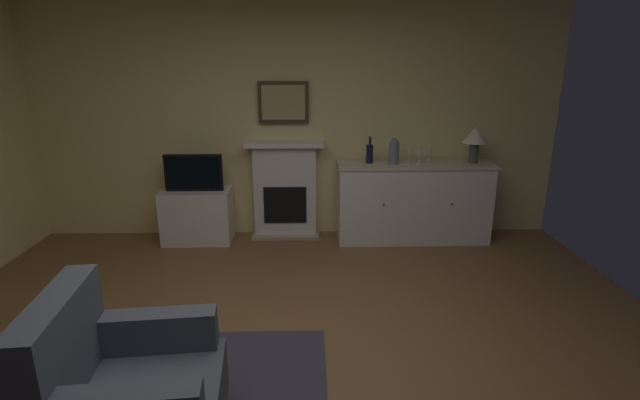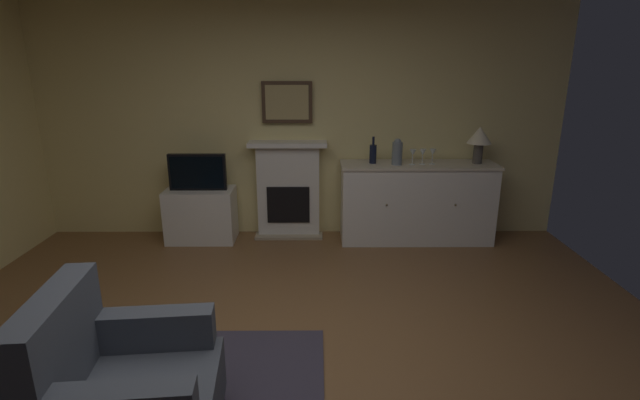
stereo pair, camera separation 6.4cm
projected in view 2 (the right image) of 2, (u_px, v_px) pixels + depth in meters
The scene contains 14 objects.
ground_plane at pixel (286, 388), 3.01m from camera, with size 5.91×5.57×0.10m, color brown.
wall_rear at pixel (299, 114), 5.24m from camera, with size 5.91×0.06×2.78m, color #EAD68C.
fireplace_unit at pixel (289, 189), 5.35m from camera, with size 0.87×0.30×1.10m.
framed_picture at pixel (287, 102), 5.12m from camera, with size 0.55×0.04×0.45m.
sideboard_cabinet at pixel (416, 202), 5.22m from camera, with size 1.69×0.49×0.89m.
table_lamp at pixel (479, 138), 5.02m from camera, with size 0.26×0.26×0.40m.
wine_bottle at pixel (373, 153), 5.08m from camera, with size 0.08×0.08×0.29m.
wine_glass_left at pixel (413, 153), 5.01m from camera, with size 0.07×0.07×0.16m.
wine_glass_center at pixel (423, 153), 5.03m from camera, with size 0.07×0.07×0.16m.
wine_glass_right at pixel (433, 153), 5.04m from camera, with size 0.07×0.07×0.16m.
vase_decorative at pixel (397, 152), 5.01m from camera, with size 0.11×0.11×0.28m.
tv_cabinet at pixel (201, 215), 5.26m from camera, with size 0.75×0.42×0.60m.
tv_set at pixel (197, 172), 5.10m from camera, with size 0.62×0.07×0.40m.
armchair at pixel (122, 391), 2.34m from camera, with size 0.88×0.84×0.92m.
Camera 2 is at (0.21, -2.54, 1.97)m, focal length 26.38 mm.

